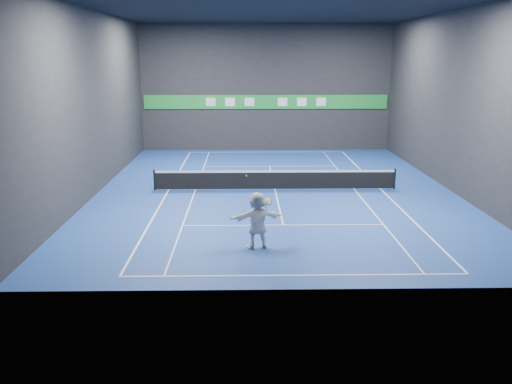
{
  "coord_description": "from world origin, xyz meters",
  "views": [
    {
      "loc": [
        -1.56,
        -28.68,
        6.7
      ],
      "look_at": [
        -1.12,
        -6.84,
        1.5
      ],
      "focal_mm": 40.0,
      "sensor_mm": 36.0,
      "label": 1
    }
  ],
  "objects_px": {
    "tennis_ball": "(246,176)",
    "tennis_racket": "(268,203)",
    "player": "(257,220)",
    "tennis_net": "(275,179)"
  },
  "relations": [
    {
      "from": "player",
      "to": "tennis_ball",
      "type": "relative_size",
      "value": 30.21
    },
    {
      "from": "tennis_net",
      "to": "tennis_ball",
      "type": "bearing_deg",
      "value": -99.36
    },
    {
      "from": "tennis_ball",
      "to": "tennis_racket",
      "type": "height_order",
      "value": "tennis_ball"
    },
    {
      "from": "player",
      "to": "tennis_racket",
      "type": "xyz_separation_m",
      "value": [
        0.37,
        0.05,
        0.62
      ]
    },
    {
      "from": "tennis_ball",
      "to": "tennis_racket",
      "type": "distance_m",
      "value": 1.24
    },
    {
      "from": "tennis_ball",
      "to": "tennis_racket",
      "type": "relative_size",
      "value": 0.12
    },
    {
      "from": "player",
      "to": "tennis_net",
      "type": "distance_m",
      "value": 9.27
    },
    {
      "from": "player",
      "to": "tennis_racket",
      "type": "height_order",
      "value": "player"
    },
    {
      "from": "tennis_net",
      "to": "tennis_racket",
      "type": "distance_m",
      "value": 9.24
    },
    {
      "from": "player",
      "to": "tennis_ball",
      "type": "xyz_separation_m",
      "value": [
        -0.39,
        0.05,
        1.61
      ]
    }
  ]
}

